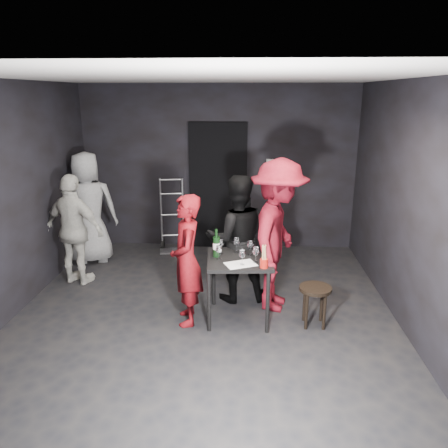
# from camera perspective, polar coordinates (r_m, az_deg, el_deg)

# --- Properties ---
(floor) EXTENTS (4.50, 5.00, 0.02)m
(floor) POSITION_cam_1_polar(r_m,az_deg,el_deg) (5.35, -2.54, -11.67)
(floor) COLOR black
(floor) RESTS_ON ground
(ceiling) EXTENTS (4.50, 5.00, 0.02)m
(ceiling) POSITION_cam_1_polar(r_m,az_deg,el_deg) (4.71, -2.98, 18.63)
(ceiling) COLOR silver
(ceiling) RESTS_ON ground
(wall_back) EXTENTS (4.50, 0.04, 2.70)m
(wall_back) POSITION_cam_1_polar(r_m,az_deg,el_deg) (7.29, -0.73, 7.32)
(wall_back) COLOR black
(wall_back) RESTS_ON ground
(wall_front) EXTENTS (4.50, 0.04, 2.70)m
(wall_front) POSITION_cam_1_polar(r_m,az_deg,el_deg) (2.53, -8.59, -11.55)
(wall_front) COLOR black
(wall_front) RESTS_ON ground
(wall_left) EXTENTS (0.04, 5.00, 2.70)m
(wall_left) POSITION_cam_1_polar(r_m,az_deg,el_deg) (5.55, -26.53, 2.55)
(wall_left) COLOR black
(wall_left) RESTS_ON ground
(wall_right) EXTENTS (0.04, 5.00, 2.70)m
(wall_right) POSITION_cam_1_polar(r_m,az_deg,el_deg) (5.14, 23.10, 1.95)
(wall_right) COLOR black
(wall_right) RESTS_ON ground
(doorway) EXTENTS (0.95, 0.10, 2.10)m
(doorway) POSITION_cam_1_polar(r_m,az_deg,el_deg) (7.29, -0.76, 4.91)
(doorway) COLOR black
(doorway) RESTS_ON ground
(wallbox_upper) EXTENTS (0.12, 0.06, 0.12)m
(wallbox_upper) POSITION_cam_1_polar(r_m,az_deg,el_deg) (7.22, 6.04, 7.93)
(wallbox_upper) COLOR #B7B7B2
(wallbox_upper) RESTS_ON wall_back
(wallbox_lower) EXTENTS (0.10, 0.06, 0.14)m
(wallbox_lower) POSITION_cam_1_polar(r_m,az_deg,el_deg) (7.24, 7.63, 7.50)
(wallbox_lower) COLOR #B7B7B2
(wallbox_lower) RESTS_ON wall_back
(hand_truck) EXTENTS (0.41, 0.34, 1.22)m
(hand_truck) POSITION_cam_1_polar(r_m,az_deg,el_deg) (7.36, -6.73, -1.78)
(hand_truck) COLOR #B2B2B7
(hand_truck) RESTS_ON floor
(tasting_table) EXTENTS (0.72, 0.72, 0.75)m
(tasting_table) POSITION_cam_1_polar(r_m,az_deg,el_deg) (5.00, 1.99, -5.50)
(tasting_table) COLOR black
(tasting_table) RESTS_ON floor
(stool) EXTENTS (0.36, 0.36, 0.47)m
(stool) POSITION_cam_1_polar(r_m,az_deg,el_deg) (5.05, 11.81, -8.99)
(stool) COLOR black
(stool) RESTS_ON floor
(server_red) EXTENTS (0.45, 0.60, 1.50)m
(server_red) POSITION_cam_1_polar(r_m,az_deg,el_deg) (4.91, -4.91, -4.76)
(server_red) COLOR maroon
(server_red) RESTS_ON floor
(woman_black) EXTENTS (0.90, 0.59, 1.72)m
(woman_black) POSITION_cam_1_polar(r_m,az_deg,el_deg) (5.41, 1.69, -1.38)
(woman_black) COLOR black
(woman_black) RESTS_ON floor
(man_maroon) EXTENTS (1.01, 1.57, 2.25)m
(man_maroon) POSITION_cam_1_polar(r_m,az_deg,el_deg) (5.16, 7.13, 0.63)
(man_maroon) COLOR maroon
(man_maroon) RESTS_ON floor
(bystander_cream) EXTENTS (1.00, 0.69, 1.56)m
(bystander_cream) POSITION_cam_1_polar(r_m,az_deg,el_deg) (6.24, -18.95, -0.63)
(bystander_cream) COLOR beige
(bystander_cream) RESTS_ON floor
(bystander_grey) EXTENTS (1.07, 0.76, 1.98)m
(bystander_grey) POSITION_cam_1_polar(r_m,az_deg,el_deg) (6.94, -17.37, 3.02)
(bystander_grey) COLOR gray
(bystander_grey) RESTS_ON floor
(tasting_mat) EXTENTS (0.39, 0.33, 0.00)m
(tasting_mat) POSITION_cam_1_polar(r_m,az_deg,el_deg) (4.78, 2.17, -5.26)
(tasting_mat) COLOR white
(tasting_mat) RESTS_ON tasting_table
(wine_glass_a) EXTENTS (0.08, 0.08, 0.18)m
(wine_glass_a) POSITION_cam_1_polar(r_m,az_deg,el_deg) (4.88, -0.67, -3.65)
(wine_glass_a) COLOR white
(wine_glass_a) RESTS_ON tasting_table
(wine_glass_b) EXTENTS (0.08, 0.08, 0.19)m
(wine_glass_b) POSITION_cam_1_polar(r_m,az_deg,el_deg) (5.05, -0.46, -2.92)
(wine_glass_b) COLOR white
(wine_glass_b) RESTS_ON tasting_table
(wine_glass_c) EXTENTS (0.09, 0.09, 0.20)m
(wine_glass_c) POSITION_cam_1_polar(r_m,az_deg,el_deg) (5.10, 1.64, -2.70)
(wine_glass_c) COLOR white
(wine_glass_c) RESTS_ON tasting_table
(wine_glass_d) EXTENTS (0.09, 0.09, 0.19)m
(wine_glass_d) POSITION_cam_1_polar(r_m,az_deg,el_deg) (4.74, 2.38, -4.28)
(wine_glass_d) COLOR white
(wine_glass_d) RESTS_ON tasting_table
(wine_glass_e) EXTENTS (0.09, 0.09, 0.20)m
(wine_glass_e) POSITION_cam_1_polar(r_m,az_deg,el_deg) (4.81, 4.17, -3.93)
(wine_glass_e) COLOR white
(wine_glass_e) RESTS_ON tasting_table
(wine_glass_f) EXTENTS (0.09, 0.09, 0.19)m
(wine_glass_f) POSITION_cam_1_polar(r_m,az_deg,el_deg) (5.02, 3.42, -3.07)
(wine_glass_f) COLOR white
(wine_glass_f) RESTS_ON tasting_table
(wine_bottle) EXTENTS (0.08, 0.08, 0.33)m
(wine_bottle) POSITION_cam_1_polar(r_m,az_deg,el_deg) (4.96, -1.01, -2.89)
(wine_bottle) COLOR black
(wine_bottle) RESTS_ON tasting_table
(breadstick_cup) EXTENTS (0.09, 0.09, 0.27)m
(breadstick_cup) POSITION_cam_1_polar(r_m,az_deg,el_deg) (4.67, 5.26, -4.29)
(breadstick_cup) COLOR #A9170E
(breadstick_cup) RESTS_ON tasting_table
(reserved_card) EXTENTS (0.10, 0.15, 0.10)m
(reserved_card) POSITION_cam_1_polar(r_m,az_deg,el_deg) (4.94, 5.61, -3.99)
(reserved_card) COLOR white
(reserved_card) RESTS_ON tasting_table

